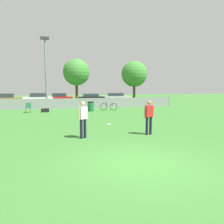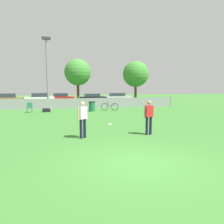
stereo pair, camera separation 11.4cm
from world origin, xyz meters
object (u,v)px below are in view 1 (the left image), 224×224
object	(u,v)px
player_receiver_white	(83,117)
parked_car_dark	(91,98)
folding_chair_sideline	(28,107)
player_thrower_red	(149,115)
parked_car_white	(38,98)
gear_bag_sideline	(45,110)
frisbee_disc	(109,124)
light_pole	(46,66)
parked_car_tan	(6,99)
parked_car_silver	(116,97)
tree_near_pole	(76,72)
tree_far_right	(134,74)
bicycle_sideline	(109,107)
parked_car_red	(60,98)
trash_bin	(91,106)

from	to	relation	value
player_receiver_white	parked_car_dark	size ratio (longest dim) A/B	0.38
folding_chair_sideline	parked_car_dark	world-z (taller)	parked_car_dark
player_thrower_red	parked_car_white	size ratio (longest dim) A/B	0.40
player_thrower_red	gear_bag_sideline	size ratio (longest dim) A/B	2.36
parked_car_white	frisbee_disc	bearing A→B (deg)	-81.39
light_pole	parked_car_tan	distance (m)	10.06
light_pole	parked_car_silver	size ratio (longest dim) A/B	1.70
gear_bag_sideline	tree_near_pole	bearing A→B (deg)	56.37
player_receiver_white	parked_car_white	size ratio (longest dim) A/B	0.40
tree_far_right	bicycle_sideline	bearing A→B (deg)	-131.70
parked_car_red	parked_car_silver	distance (m)	8.93
player_thrower_red	player_receiver_white	distance (m)	3.21
folding_chair_sideline	parked_car_white	bearing A→B (deg)	-106.99
player_thrower_red	bicycle_sideline	size ratio (longest dim) A/B	0.99
folding_chair_sideline	frisbee_disc	bearing A→B (deg)	108.28
parked_car_red	parked_car_dark	world-z (taller)	parked_car_red
parked_car_white	folding_chair_sideline	bearing A→B (deg)	-97.38
player_receiver_white	parked_car_dark	distance (m)	24.70
folding_chair_sideline	bicycle_sideline	size ratio (longest dim) A/B	0.55
bicycle_sideline	player_thrower_red	bearing A→B (deg)	-83.47
gear_bag_sideline	parked_car_silver	world-z (taller)	parked_car_silver
player_receiver_white	bicycle_sideline	distance (m)	11.97
player_receiver_white	folding_chair_sideline	world-z (taller)	player_receiver_white
player_thrower_red	parked_car_tan	xyz separation A→B (m)	(-11.10, 22.31, -0.26)
frisbee_disc	bicycle_sideline	distance (m)	8.27
parked_car_silver	player_thrower_red	bearing A→B (deg)	-101.10
folding_chair_sideline	parked_car_red	world-z (taller)	parked_car_red
gear_bag_sideline	parked_car_tan	size ratio (longest dim) A/B	0.17
light_pole	trash_bin	xyz separation A→B (m)	(4.23, -3.96, -4.06)
light_pole	parked_car_white	world-z (taller)	light_pole
player_thrower_red	frisbee_disc	xyz separation A→B (m)	(-1.23, 3.30, -0.95)
trash_bin	parked_car_red	bearing A→B (deg)	101.60
light_pole	folding_chair_sideline	size ratio (longest dim) A/B	8.11
frisbee_disc	parked_car_tan	distance (m)	21.43
light_pole	tree_near_pole	bearing A→B (deg)	24.32
trash_bin	tree_far_right	bearing A→B (deg)	40.46
gear_bag_sideline	parked_car_red	size ratio (longest dim) A/B	0.17
tree_far_right	trash_bin	bearing A→B (deg)	-139.54
light_pole	parked_car_dark	world-z (taller)	light_pole
tree_far_right	gear_bag_sideline	size ratio (longest dim) A/B	7.83
frisbee_disc	gear_bag_sideline	bearing A→B (deg)	117.71
tree_far_right	parked_car_dark	xyz separation A→B (m)	(-4.34, 8.01, -3.28)
tree_far_right	trash_bin	world-z (taller)	tree_far_right
bicycle_sideline	light_pole	bearing A→B (deg)	159.29
parked_car_white	parked_car_dark	xyz separation A→B (m)	(7.83, 1.64, -0.06)
light_pole	parked_car_silver	xyz separation A→B (m)	(10.39, 9.79, -3.87)
player_thrower_red	frisbee_disc	distance (m)	3.65
tree_near_pole	folding_chair_sideline	distance (m)	7.99
parked_car_tan	parked_car_silver	size ratio (longest dim) A/B	0.94
frisbee_disc	trash_bin	xyz separation A→B (m)	(0.01, 7.67, 0.46)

